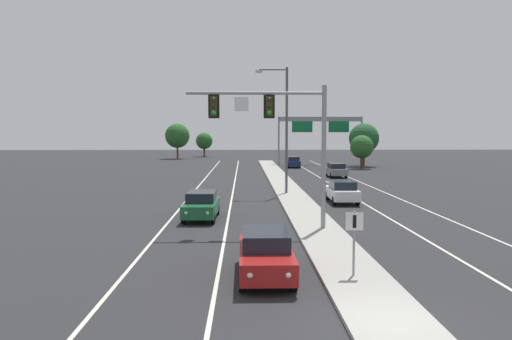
{
  "coord_description": "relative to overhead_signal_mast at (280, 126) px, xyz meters",
  "views": [
    {
      "loc": [
        -3.79,
        -12.21,
        4.98
      ],
      "look_at": [
        -3.2,
        11.15,
        3.2
      ],
      "focal_mm": 34.38,
      "sensor_mm": 36.0,
      "label": 1
    }
  ],
  "objects": [
    {
      "name": "car_receding_navy",
      "position": [
        5.29,
        45.2,
        -4.5
      ],
      "size": [
        1.92,
        4.51,
        1.58
      ],
      "color": "#141E4C",
      "rests_on": "ground"
    },
    {
      "name": "tree_far_left_a",
      "position": [
        -14.46,
        69.31,
        -0.93
      ],
      "size": [
        4.65,
        4.65,
        6.72
      ],
      "color": "#4C3823",
      "rests_on": "ground"
    },
    {
      "name": "edge_stripe_left",
      "position": [
        -6.03,
        12.62,
        -5.32
      ],
      "size": [
        0.14,
        100.0,
        0.01
      ],
      "primitive_type": "cube",
      "color": "silver",
      "rests_on": "ground"
    },
    {
      "name": "street_lamp_median",
      "position": [
        1.39,
        14.5,
        0.47
      ],
      "size": [
        2.58,
        0.28,
        10.0
      ],
      "color": "#4C4C51",
      "rests_on": "median_island"
    },
    {
      "name": "ground_plane",
      "position": [
        1.97,
        -12.38,
        -5.32
      ],
      "size": [
        260.0,
        260.0,
        0.0
      ],
      "primitive_type": "plane",
      "color": "#28282B"
    },
    {
      "name": "tree_far_right_b",
      "position": [
        14.48,
        42.53,
        -2.3
      ],
      "size": [
        3.21,
        3.21,
        4.64
      ],
      "color": "#4C3823",
      "rests_on": "ground"
    },
    {
      "name": "median_island",
      "position": [
        1.97,
        5.62,
        -5.25
      ],
      "size": [
        2.4,
        110.0,
        0.15
      ],
      "primitive_type": "cube",
      "color": "#9E9B93",
      "rests_on": "ground"
    },
    {
      "name": "overhead_signal_mast",
      "position": [
        0.0,
        0.0,
        0.0
      ],
      "size": [
        7.03,
        0.44,
        7.2
      ],
      "color": "gray",
      "rests_on": "median_island"
    },
    {
      "name": "car_oncoming_red",
      "position": [
        -1.07,
        -7.98,
        -4.5
      ],
      "size": [
        1.83,
        4.47,
        1.58
      ],
      "color": "maroon",
      "rests_on": "ground"
    },
    {
      "name": "median_sign_post",
      "position": [
        1.91,
        -8.36,
        -3.73
      ],
      "size": [
        0.6,
        0.1,
        2.2
      ],
      "color": "gray",
      "rests_on": "median_island"
    },
    {
      "name": "highway_sign_gantry",
      "position": [
        10.17,
        51.81,
        0.84
      ],
      "size": [
        13.28,
        0.42,
        7.5
      ],
      "color": "gray",
      "rests_on": "ground"
    },
    {
      "name": "tree_far_right_a",
      "position": [
        15.92,
        47.24,
        -1.17
      ],
      "size": [
        4.39,
        4.39,
        6.35
      ],
      "color": "#4C3823",
      "rests_on": "ground"
    },
    {
      "name": "lane_stripe_receding_center",
      "position": [
        6.67,
        12.62,
        -5.32
      ],
      "size": [
        0.14,
        100.0,
        0.01
      ],
      "primitive_type": "cube",
      "color": "silver",
      "rests_on": "ground"
    },
    {
      "name": "lane_stripe_oncoming_center",
      "position": [
        -2.73,
        12.62,
        -5.32
      ],
      "size": [
        0.14,
        100.0,
        0.01
      ],
      "primitive_type": "cube",
      "color": "silver",
      "rests_on": "ground"
    },
    {
      "name": "car_receding_grey",
      "position": [
        8.52,
        29.79,
        -4.5
      ],
      "size": [
        1.9,
        4.5,
        1.58
      ],
      "color": "slate",
      "rests_on": "ground"
    },
    {
      "name": "edge_stripe_right",
      "position": [
        9.97,
        12.62,
        -5.32
      ],
      "size": [
        0.14,
        100.0,
        0.01
      ],
      "primitive_type": "cube",
      "color": "silver",
      "rests_on": "ground"
    },
    {
      "name": "car_oncoming_green",
      "position": [
        -4.27,
        3.53,
        -4.5
      ],
      "size": [
        1.91,
        4.51,
        1.58
      ],
      "color": "#195633",
      "rests_on": "ground"
    },
    {
      "name": "car_receding_white",
      "position": [
        5.2,
        9.94,
        -4.5
      ],
      "size": [
        1.85,
        4.48,
        1.58
      ],
      "color": "silver",
      "rests_on": "ground"
    },
    {
      "name": "tree_far_left_c",
      "position": [
        -10.02,
        77.72,
        -2.07
      ],
      "size": [
        3.45,
        3.45,
        4.99
      ],
      "color": "#4C3823",
      "rests_on": "ground"
    }
  ]
}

